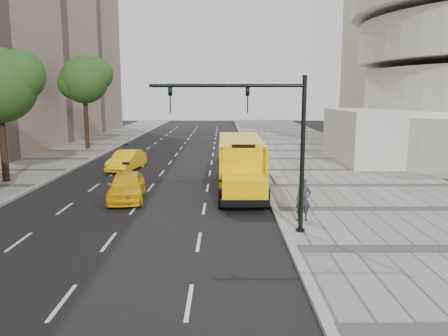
{
  "coord_description": "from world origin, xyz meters",
  "views": [
    {
      "loc": [
        3.43,
        -26.26,
        5.66
      ],
      "look_at": [
        3.5,
        -4.0,
        1.9
      ],
      "focal_mm": 35.0,
      "sensor_mm": 36.0,
      "label": 1
    }
  ],
  "objects_px": {
    "taxi_near": "(127,186)",
    "tree_c": "(85,79)",
    "school_bus": "(240,159)",
    "traffic_signal": "(267,135)",
    "pedestrian": "(303,200)",
    "tree_b": "(0,85)",
    "taxi_far": "(127,161)"
  },
  "relations": [
    {
      "from": "tree_b",
      "to": "traffic_signal",
      "type": "xyz_separation_m",
      "value": [
        15.6,
        -10.47,
        -2.17
      ]
    },
    {
      "from": "tree_b",
      "to": "pedestrian",
      "type": "height_order",
      "value": "tree_b"
    },
    {
      "from": "traffic_signal",
      "to": "tree_c",
      "type": "bearing_deg",
      "value": 119.46
    },
    {
      "from": "tree_c",
      "to": "pedestrian",
      "type": "height_order",
      "value": "tree_c"
    },
    {
      "from": "school_bus",
      "to": "pedestrian",
      "type": "distance_m",
      "value": 8.07
    },
    {
      "from": "tree_c",
      "to": "school_bus",
      "type": "height_order",
      "value": "tree_c"
    },
    {
      "from": "tree_c",
      "to": "taxi_far",
      "type": "relative_size",
      "value": 2.07
    },
    {
      "from": "taxi_far",
      "to": "pedestrian",
      "type": "xyz_separation_m",
      "value": [
        10.77,
        -13.8,
        0.35
      ]
    },
    {
      "from": "tree_c",
      "to": "pedestrian",
      "type": "bearing_deg",
      "value": -56.33
    },
    {
      "from": "tree_b",
      "to": "traffic_signal",
      "type": "relative_size",
      "value": 1.34
    },
    {
      "from": "school_bus",
      "to": "traffic_signal",
      "type": "distance_m",
      "value": 9.49
    },
    {
      "from": "school_bus",
      "to": "pedestrian",
      "type": "relative_size",
      "value": 6.08
    },
    {
      "from": "taxi_near",
      "to": "traffic_signal",
      "type": "height_order",
      "value": "traffic_signal"
    },
    {
      "from": "traffic_signal",
      "to": "tree_b",
      "type": "bearing_deg",
      "value": 146.14
    },
    {
      "from": "taxi_near",
      "to": "tree_c",
      "type": "bearing_deg",
      "value": 104.47
    },
    {
      "from": "tree_b",
      "to": "tree_c",
      "type": "xyz_separation_m",
      "value": [
        0.0,
        17.15,
        0.88
      ]
    },
    {
      "from": "tree_b",
      "to": "traffic_signal",
      "type": "bearing_deg",
      "value": -33.86
    },
    {
      "from": "tree_b",
      "to": "tree_c",
      "type": "relative_size",
      "value": 0.9
    },
    {
      "from": "taxi_near",
      "to": "traffic_signal",
      "type": "xyz_separation_m",
      "value": [
        6.95,
        -5.94,
        3.31
      ]
    },
    {
      "from": "taxi_far",
      "to": "pedestrian",
      "type": "distance_m",
      "value": 17.51
    },
    {
      "from": "school_bus",
      "to": "taxi_near",
      "type": "height_order",
      "value": "school_bus"
    },
    {
      "from": "school_bus",
      "to": "taxi_far",
      "type": "height_order",
      "value": "school_bus"
    },
    {
      "from": "taxi_near",
      "to": "pedestrian",
      "type": "height_order",
      "value": "pedestrian"
    },
    {
      "from": "tree_b",
      "to": "taxi_near",
      "type": "distance_m",
      "value": 11.2
    },
    {
      "from": "tree_c",
      "to": "traffic_signal",
      "type": "bearing_deg",
      "value": -60.54
    },
    {
      "from": "tree_c",
      "to": "school_bus",
      "type": "distance_m",
      "value": 24.32
    },
    {
      "from": "tree_c",
      "to": "taxi_near",
      "type": "relative_size",
      "value": 2.07
    },
    {
      "from": "school_bus",
      "to": "traffic_signal",
      "type": "relative_size",
      "value": 1.81
    },
    {
      "from": "tree_c",
      "to": "pedestrian",
      "type": "relative_size",
      "value": 4.99
    },
    {
      "from": "traffic_signal",
      "to": "taxi_far",
      "type": "bearing_deg",
      "value": 120.4
    },
    {
      "from": "traffic_signal",
      "to": "school_bus",
      "type": "bearing_deg",
      "value": 94.31
    },
    {
      "from": "school_bus",
      "to": "traffic_signal",
      "type": "bearing_deg",
      "value": -85.69
    }
  ]
}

